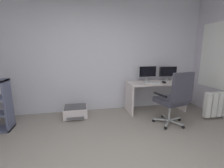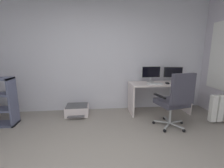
{
  "view_description": "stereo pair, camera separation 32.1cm",
  "coord_description": "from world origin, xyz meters",
  "px_view_note": "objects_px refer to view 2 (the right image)",
  "views": [
    {
      "loc": [
        -0.3,
        -1.33,
        1.42
      ],
      "look_at": [
        0.35,
        1.76,
        0.78
      ],
      "focal_mm": 24.74,
      "sensor_mm": 36.0,
      "label": 1
    },
    {
      "loc": [
        0.02,
        -1.38,
        1.42
      ],
      "look_at": [
        0.35,
        1.76,
        0.78
      ],
      "focal_mm": 24.74,
      "sensor_mm": 36.0,
      "label": 2
    }
  ],
  "objects_px": {
    "desk": "(159,91)",
    "keyboard": "(155,84)",
    "office_chair": "(175,99)",
    "monitor_secondary": "(173,73)",
    "monitor_main": "(151,73)",
    "computer_mouse": "(167,83)",
    "printer": "(77,110)"
  },
  "relations": [
    {
      "from": "desk",
      "to": "printer",
      "type": "bearing_deg",
      "value": -179.89
    },
    {
      "from": "monitor_main",
      "to": "printer",
      "type": "distance_m",
      "value": 1.96
    },
    {
      "from": "desk",
      "to": "keyboard",
      "type": "height_order",
      "value": "keyboard"
    },
    {
      "from": "desk",
      "to": "monitor_secondary",
      "type": "height_order",
      "value": "monitor_secondary"
    },
    {
      "from": "keyboard",
      "to": "computer_mouse",
      "type": "bearing_deg",
      "value": -3.0
    },
    {
      "from": "keyboard",
      "to": "monitor_secondary",
      "type": "bearing_deg",
      "value": 25.53
    },
    {
      "from": "computer_mouse",
      "to": "office_chair",
      "type": "bearing_deg",
      "value": -101.21
    },
    {
      "from": "computer_mouse",
      "to": "printer",
      "type": "xyz_separation_m",
      "value": [
        -2.07,
        0.13,
        -0.62
      ]
    },
    {
      "from": "keyboard",
      "to": "printer",
      "type": "relative_size",
      "value": 0.66
    },
    {
      "from": "computer_mouse",
      "to": "office_chair",
      "type": "xyz_separation_m",
      "value": [
        -0.17,
        -0.71,
        -0.15
      ]
    },
    {
      "from": "desk",
      "to": "keyboard",
      "type": "relative_size",
      "value": 4.08
    },
    {
      "from": "desk",
      "to": "keyboard",
      "type": "distance_m",
      "value": 0.29
    },
    {
      "from": "keyboard",
      "to": "computer_mouse",
      "type": "height_order",
      "value": "computer_mouse"
    },
    {
      "from": "printer",
      "to": "keyboard",
      "type": "bearing_deg",
      "value": -3.81
    },
    {
      "from": "monitor_secondary",
      "to": "keyboard",
      "type": "bearing_deg",
      "value": -153.5
    },
    {
      "from": "monitor_main",
      "to": "printer",
      "type": "relative_size",
      "value": 0.93
    },
    {
      "from": "monitor_main",
      "to": "keyboard",
      "type": "distance_m",
      "value": 0.35
    },
    {
      "from": "desk",
      "to": "monitor_main",
      "type": "distance_m",
      "value": 0.48
    },
    {
      "from": "monitor_secondary",
      "to": "computer_mouse",
      "type": "xyz_separation_m",
      "value": [
        -0.27,
        -0.29,
        -0.19
      ]
    },
    {
      "from": "monitor_main",
      "to": "office_chair",
      "type": "xyz_separation_m",
      "value": [
        0.12,
        -1.0,
        -0.36
      ]
    },
    {
      "from": "monitor_main",
      "to": "keyboard",
      "type": "relative_size",
      "value": 1.41
    },
    {
      "from": "monitor_main",
      "to": "printer",
      "type": "height_order",
      "value": "monitor_main"
    },
    {
      "from": "computer_mouse",
      "to": "office_chair",
      "type": "distance_m",
      "value": 0.75
    },
    {
      "from": "desk",
      "to": "monitor_secondary",
      "type": "relative_size",
      "value": 3.13
    },
    {
      "from": "office_chair",
      "to": "computer_mouse",
      "type": "bearing_deg",
      "value": 76.24
    },
    {
      "from": "desk",
      "to": "printer",
      "type": "relative_size",
      "value": 2.69
    },
    {
      "from": "desk",
      "to": "computer_mouse",
      "type": "distance_m",
      "value": 0.28
    },
    {
      "from": "monitor_main",
      "to": "office_chair",
      "type": "height_order",
      "value": "monitor_main"
    },
    {
      "from": "monitor_main",
      "to": "computer_mouse",
      "type": "bearing_deg",
      "value": -44.49
    },
    {
      "from": "computer_mouse",
      "to": "office_chair",
      "type": "relative_size",
      "value": 0.09
    },
    {
      "from": "office_chair",
      "to": "monitor_secondary",
      "type": "bearing_deg",
      "value": 66.16
    },
    {
      "from": "monitor_main",
      "to": "desk",
      "type": "bearing_deg",
      "value": -44.27
    }
  ]
}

